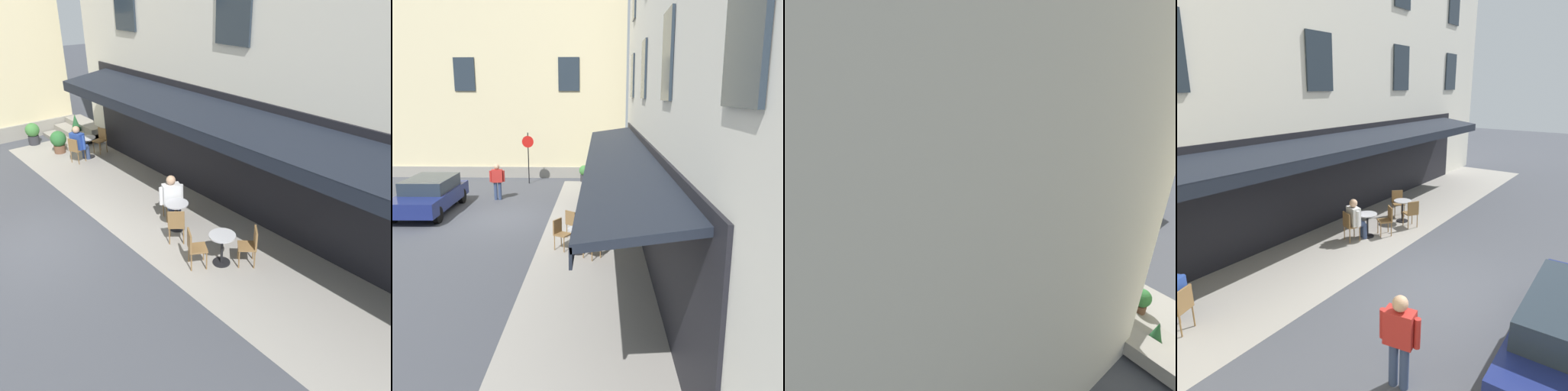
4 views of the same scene
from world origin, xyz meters
The scene contains 19 objects.
ground_plane centered at (0.00, 0.00, 0.00)m, with size 70.00×70.00×0.00m, color #42444C.
sidewalk_cafe_terrace centered at (-3.25, -3.40, 0.00)m, with size 20.50×3.20×0.01m, color gray.
cafe_building_facade centered at (-4.00, -9.49, 7.49)m, with size 20.00×10.70×15.00m.
back_alley_steps centered at (6.60, -4.59, 0.24)m, with size 2.40×1.75×0.60m.
cafe_table_near_entrance centered at (-3.48, -3.04, 0.49)m, with size 0.60×0.60×0.75m.
cafe_chair_wicker_facing_street centered at (-3.16, -2.50, 0.55)m, with size 0.55×0.55×0.91m.
cafe_chair_wicker_under_awning centered at (-3.91, -3.50, 0.55)m, with size 0.57×0.57×0.91m.
cafe_table_mid_terrace centered at (-1.67, -3.20, 0.49)m, with size 0.60×0.60×0.75m.
cafe_chair_wicker_kerbside centered at (-2.16, -2.80, 0.55)m, with size 0.56×0.56×0.91m.
cafe_chair_wicker_back_row centered at (-1.08, -3.43, 0.55)m, with size 0.52×0.52×0.91m.
cafe_table_streetside centered at (4.33, -3.84, 0.49)m, with size 0.60×0.60×0.75m.
cafe_chair_wicker_corner_left centered at (4.11, -3.24, 0.55)m, with size 0.52×0.52×0.91m.
cafe_chair_wicker_near_door centered at (4.49, -4.45, 0.55)m, with size 0.48×0.48×0.91m.
seated_patron_in_blue centered at (4.19, -3.45, 0.70)m, with size 0.63×0.63×1.31m.
seated_companion_in_white centered at (-1.28, -3.35, 0.69)m, with size 0.62×0.61×1.29m.
walking_pedestrian_in_red centered at (2.87, 0.78, 0.92)m, with size 0.33×0.64×1.57m.
potted_plant_entrance_left centered at (6.42, -4.39, 0.51)m, with size 0.39×0.39×1.05m.
potted_plant_entrance_right centered at (5.46, -3.21, 0.47)m, with size 0.58×0.58×0.84m.
parked_car_navy centered at (0.84, 2.94, 0.71)m, with size 4.33×1.86×1.33m.
Camera 3 is at (8.24, -12.07, 7.77)m, focal length 29.28 mm.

